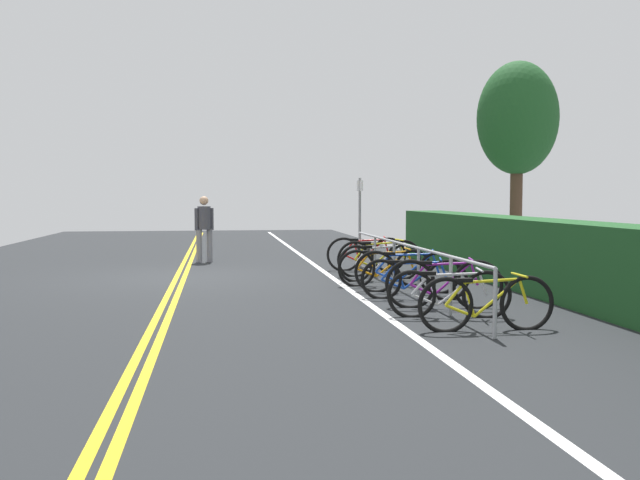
# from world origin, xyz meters

# --- Properties ---
(ground_plane) EXTENTS (38.11, 12.44, 0.05)m
(ground_plane) POSITION_xyz_m (0.00, 0.00, -0.03)
(ground_plane) COLOR #232628
(centre_line_yellow_inner) EXTENTS (34.30, 0.10, 0.00)m
(centre_line_yellow_inner) POSITION_xyz_m (0.00, -0.08, 0.00)
(centre_line_yellow_inner) COLOR gold
(centre_line_yellow_inner) RESTS_ON ground_plane
(centre_line_yellow_outer) EXTENTS (34.30, 0.10, 0.00)m
(centre_line_yellow_outer) POSITION_xyz_m (0.00, 0.08, 0.00)
(centre_line_yellow_outer) COLOR gold
(centre_line_yellow_outer) RESTS_ON ground_plane
(bike_lane_stripe_white) EXTENTS (34.30, 0.12, 0.00)m
(bike_lane_stripe_white) POSITION_xyz_m (0.00, 3.04, 0.00)
(bike_lane_stripe_white) COLOR white
(bike_lane_stripe_white) RESTS_ON ground_plane
(bike_rack) EXTENTS (7.93, 0.05, 0.84)m
(bike_rack) POSITION_xyz_m (2.89, 3.94, 0.64)
(bike_rack) COLOR #9EA0A5
(bike_rack) RESTS_ON ground_plane
(bicycle_0) EXTENTS (0.49, 1.74, 0.78)m
(bicycle_0) POSITION_xyz_m (-0.63, 4.00, 0.37)
(bicycle_0) COLOR black
(bicycle_0) RESTS_ON ground_plane
(bicycle_1) EXTENTS (0.46, 1.84, 0.78)m
(bicycle_1) POSITION_xyz_m (0.39, 4.07, 0.37)
(bicycle_1) COLOR black
(bicycle_1) RESTS_ON ground_plane
(bicycle_2) EXTENTS (0.57, 1.76, 0.76)m
(bicycle_2) POSITION_xyz_m (1.13, 3.90, 0.35)
(bicycle_2) COLOR black
(bicycle_2) RESTS_ON ground_plane
(bicycle_3) EXTENTS (0.46, 1.76, 0.72)m
(bicycle_3) POSITION_xyz_m (2.00, 3.79, 0.34)
(bicycle_3) COLOR black
(bicycle_3) RESTS_ON ground_plane
(bicycle_4) EXTENTS (0.66, 1.75, 0.76)m
(bicycle_4) POSITION_xyz_m (2.91, 3.96, 0.36)
(bicycle_4) COLOR black
(bicycle_4) RESTS_ON ground_plane
(bicycle_5) EXTENTS (0.58, 1.67, 0.69)m
(bicycle_5) POSITION_xyz_m (3.68, 3.86, 0.32)
(bicycle_5) COLOR black
(bicycle_5) RESTS_ON ground_plane
(bicycle_6) EXTENTS (0.53, 1.70, 0.77)m
(bicycle_6) POSITION_xyz_m (4.61, 4.05, 0.36)
(bicycle_6) COLOR black
(bicycle_6) RESTS_ON ground_plane
(bicycle_7) EXTENTS (0.49, 1.67, 0.70)m
(bicycle_7) POSITION_xyz_m (5.39, 3.87, 0.33)
(bicycle_7) COLOR black
(bicycle_7) RESTS_ON ground_plane
(bicycle_8) EXTENTS (0.46, 1.75, 0.73)m
(bicycle_8) POSITION_xyz_m (6.36, 4.02, 0.34)
(bicycle_8) COLOR black
(bicycle_8) RESTS_ON ground_plane
(pedestrian) EXTENTS (0.32, 0.47, 1.64)m
(pedestrian) POSITION_xyz_m (-3.17, 0.43, 0.94)
(pedestrian) COLOR slate
(pedestrian) RESTS_ON ground_plane
(sign_post_near) EXTENTS (0.36, 0.08, 2.07)m
(sign_post_near) POSITION_xyz_m (-1.81, 4.09, 1.26)
(sign_post_near) COLOR gray
(sign_post_near) RESTS_ON ground_plane
(hedge_backdrop) EXTENTS (16.88, 0.97, 1.25)m
(hedge_backdrop) POSITION_xyz_m (4.39, 6.31, 0.62)
(hedge_backdrop) COLOR #1C4C21
(hedge_backdrop) RESTS_ON ground_plane
(tree_near_left) EXTENTS (2.08, 2.08, 5.11)m
(tree_near_left) POSITION_xyz_m (-2.88, 8.46, 3.61)
(tree_near_left) COLOR #473323
(tree_near_left) RESTS_ON ground_plane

